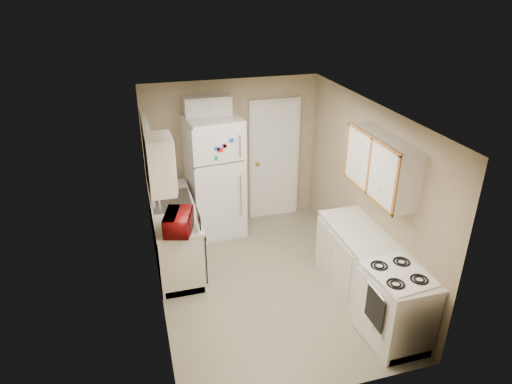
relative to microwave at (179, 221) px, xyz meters
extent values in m
plane|color=#A8A48A|center=(1.10, -0.16, -1.05)|extent=(3.80, 3.80, 0.00)
plane|color=white|center=(1.10, -0.16, 1.35)|extent=(3.80, 3.80, 0.00)
plane|color=tan|center=(-0.30, -0.16, 0.15)|extent=(3.80, 3.80, 0.00)
plane|color=tan|center=(2.50, -0.16, 0.15)|extent=(3.80, 3.80, 0.00)
plane|color=tan|center=(1.10, 1.74, 0.15)|extent=(2.80, 2.80, 0.00)
plane|color=tan|center=(1.10, -2.06, 0.15)|extent=(2.80, 2.80, 0.00)
cube|color=silver|center=(0.00, 0.74, -0.60)|extent=(0.60, 1.80, 0.90)
cube|color=black|center=(0.29, 0.14, -0.56)|extent=(0.03, 0.58, 0.72)
cube|color=gray|center=(0.00, 0.89, -0.19)|extent=(0.54, 0.74, 0.16)
imported|color=maroon|center=(0.00, 0.00, 0.00)|extent=(0.53, 0.39, 0.31)
imported|color=silver|center=(-0.05, 1.32, -0.05)|extent=(0.11, 0.11, 0.18)
cube|color=silver|center=(-0.26, 0.89, 0.55)|extent=(0.10, 0.98, 1.08)
cube|color=silver|center=(-0.15, 0.06, 0.75)|extent=(0.30, 0.45, 0.70)
cube|color=white|center=(0.74, 1.43, -0.09)|extent=(0.88, 0.86, 1.92)
cube|color=silver|center=(0.70, 1.59, 0.95)|extent=(0.70, 0.30, 0.40)
cube|color=white|center=(1.80, 1.70, -0.03)|extent=(0.86, 0.06, 2.08)
cube|color=silver|center=(2.20, -0.96, -0.60)|extent=(0.60, 2.00, 0.90)
cube|color=white|center=(2.17, -1.55, -0.63)|extent=(0.63, 0.75, 0.85)
cube|color=silver|center=(2.35, -0.66, 0.75)|extent=(0.30, 1.20, 0.70)
camera|label=1|loc=(-0.42, -5.03, 2.78)|focal=32.00mm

